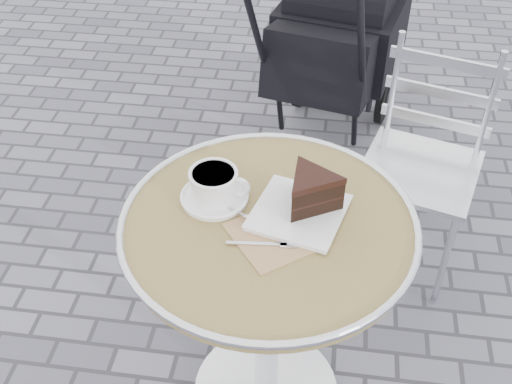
# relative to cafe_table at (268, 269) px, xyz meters

# --- Properties ---
(cafe_table) EXTENTS (0.72, 0.72, 0.74)m
(cafe_table) POSITION_rel_cafe_table_xyz_m (0.00, 0.00, 0.00)
(cafe_table) COLOR silver
(cafe_table) RESTS_ON ground
(cappuccino_set) EXTENTS (0.18, 0.16, 0.08)m
(cappuccino_set) POSITION_rel_cafe_table_xyz_m (-0.14, 0.06, 0.20)
(cappuccino_set) COLOR white
(cappuccino_set) RESTS_ON cafe_table
(cake_plate_set) EXTENTS (0.30, 0.33, 0.11)m
(cake_plate_set) POSITION_rel_cafe_table_xyz_m (0.09, 0.05, 0.22)
(cake_plate_set) COLOR tan
(cake_plate_set) RESTS_ON cafe_table
(bistro_chair) EXTENTS (0.46, 0.46, 0.83)m
(bistro_chair) POSITION_rel_cafe_table_xyz_m (0.46, 0.72, -0.05)
(bistro_chair) COLOR silver
(bistro_chair) RESTS_ON ground
(baby_stroller) EXTENTS (0.64, 1.04, 1.01)m
(baby_stroller) POSITION_rel_cafe_table_xyz_m (0.11, 1.40, -0.11)
(baby_stroller) COLOR black
(baby_stroller) RESTS_ON ground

